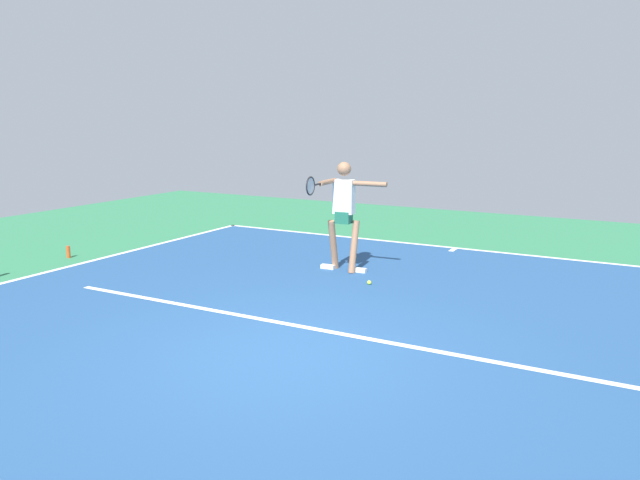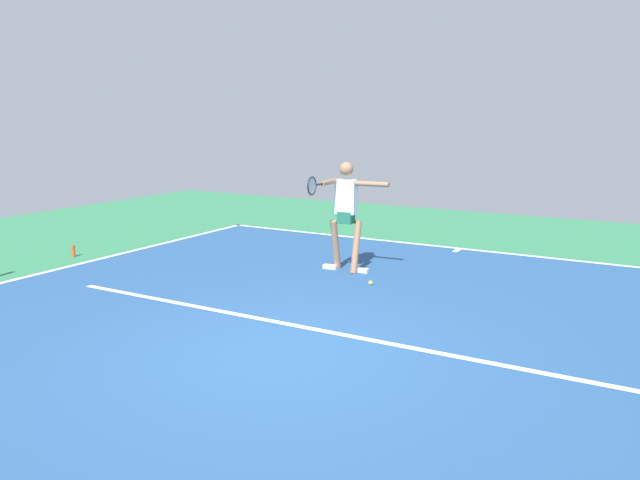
# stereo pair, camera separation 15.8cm
# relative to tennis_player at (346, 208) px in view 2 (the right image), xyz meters

# --- Properties ---
(ground_plane) EXTENTS (22.66, 22.66, 0.00)m
(ground_plane) POSITION_rel_tennis_player_xyz_m (-1.12, 3.68, -1.06)
(ground_plane) COLOR #2D754C
(court_surface) EXTENTS (10.94, 12.92, 0.00)m
(court_surface) POSITION_rel_tennis_player_xyz_m (-1.12, 3.68, -1.06)
(court_surface) COLOR navy
(court_surface) RESTS_ON ground_plane
(court_line_baseline_near) EXTENTS (10.94, 0.10, 0.01)m
(court_line_baseline_near) POSITION_rel_tennis_player_xyz_m (-1.12, -2.73, -1.06)
(court_line_baseline_near) COLOR white
(court_line_baseline_near) RESTS_ON ground_plane
(court_line_service) EXTENTS (8.20, 0.10, 0.01)m
(court_line_service) POSITION_rel_tennis_player_xyz_m (-1.12, 2.78, -1.06)
(court_line_service) COLOR white
(court_line_service) RESTS_ON ground_plane
(court_line_centre_mark) EXTENTS (0.10, 0.30, 0.01)m
(court_line_centre_mark) POSITION_rel_tennis_player_xyz_m (-1.12, -2.53, -1.06)
(court_line_centre_mark) COLOR white
(court_line_centre_mark) RESTS_ON ground_plane
(tennis_player) EXTENTS (1.14, 1.25, 1.84)m
(tennis_player) POSITION_rel_tennis_player_xyz_m (0.00, 0.00, 0.00)
(tennis_player) COLOR #9E7051
(tennis_player) RESTS_ON ground_plane
(tennis_ball_by_sideline) EXTENTS (0.07, 0.07, 0.07)m
(tennis_ball_by_sideline) POSITION_rel_tennis_player_xyz_m (-0.75, 0.58, -1.03)
(tennis_ball_by_sideline) COLOR #C6E53D
(tennis_ball_by_sideline) RESTS_ON ground_plane
(water_bottle) EXTENTS (0.07, 0.07, 0.22)m
(water_bottle) POSITION_rel_tennis_player_xyz_m (4.87, 1.52, -0.95)
(water_bottle) COLOR #D84C1E
(water_bottle) RESTS_ON ground_plane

